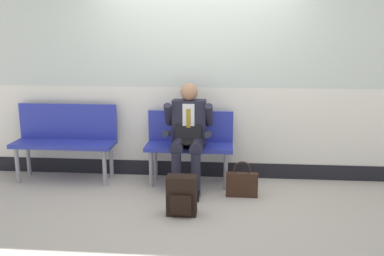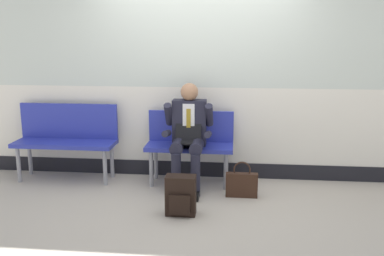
# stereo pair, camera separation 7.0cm
# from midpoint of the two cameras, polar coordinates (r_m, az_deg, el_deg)

# --- Properties ---
(ground_plane) EXTENTS (18.00, 18.00, 0.00)m
(ground_plane) POSITION_cam_midpoint_polar(r_m,az_deg,el_deg) (5.18, 0.96, -8.14)
(ground_plane) COLOR #B2A899
(station_wall) EXTENTS (6.29, 0.14, 2.67)m
(station_wall) POSITION_cam_midpoint_polar(r_m,az_deg,el_deg) (5.42, 1.51, 7.18)
(station_wall) COLOR beige
(station_wall) RESTS_ON ground
(bench_with_person) EXTENTS (1.05, 0.42, 0.88)m
(bench_with_person) POSITION_cam_midpoint_polar(r_m,az_deg,el_deg) (5.28, 0.12, -1.72)
(bench_with_person) COLOR #28339E
(bench_with_person) RESTS_ON ground
(bench_empty) EXTENTS (1.26, 0.42, 0.94)m
(bench_empty) POSITION_cam_midpoint_polar(r_m,az_deg,el_deg) (5.65, -15.88, -0.95)
(bench_empty) COLOR #28339E
(bench_empty) RESTS_ON ground
(person_seated) EXTENTS (0.57, 0.70, 1.25)m
(person_seated) POSITION_cam_midpoint_polar(r_m,az_deg,el_deg) (5.06, -0.09, -0.72)
(person_seated) COLOR #1E1E2D
(person_seated) RESTS_ON ground
(backpack) EXTENTS (0.31, 0.20, 0.41)m
(backpack) POSITION_cam_midpoint_polar(r_m,az_deg,el_deg) (4.44, -1.05, -8.96)
(backpack) COLOR black
(backpack) RESTS_ON ground
(handbag) EXTENTS (0.36, 0.09, 0.42)m
(handbag) POSITION_cam_midpoint_polar(r_m,az_deg,el_deg) (4.95, 6.98, -7.36)
(handbag) COLOR #331E14
(handbag) RESTS_ON ground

